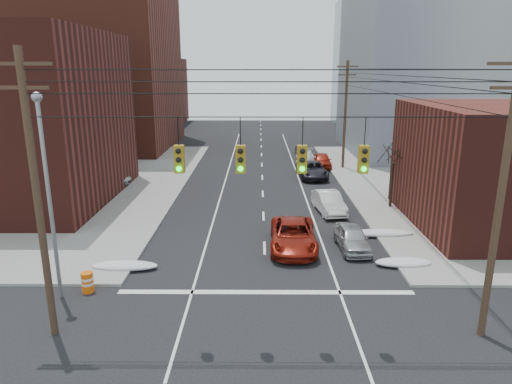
{
  "coord_description": "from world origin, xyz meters",
  "views": [
    {
      "loc": [
        -0.35,
        -13.06,
        10.25
      ],
      "look_at": [
        -0.51,
        13.57,
        3.0
      ],
      "focal_mm": 32.0,
      "sensor_mm": 36.0,
      "label": 1
    }
  ],
  "objects_px": {
    "red_pickup": "(293,235)",
    "lot_car_b": "(101,177)",
    "parked_car_d": "(306,158)",
    "lot_car_c": "(59,190)",
    "parked_car_e": "(322,160)",
    "construction_barrel": "(87,282)",
    "lot_car_d": "(82,177)",
    "parked_car_a": "(352,238)",
    "lot_car_a": "(76,186)",
    "parked_car_b": "(329,202)",
    "parked_car_c": "(312,170)",
    "parked_car_f": "(303,152)"
  },
  "relations": [
    {
      "from": "parked_car_b",
      "to": "construction_barrel",
      "type": "height_order",
      "value": "parked_car_b"
    },
    {
      "from": "parked_car_a",
      "to": "parked_car_d",
      "type": "distance_m",
      "value": 24.06
    },
    {
      "from": "parked_car_d",
      "to": "lot_car_a",
      "type": "bearing_deg",
      "value": -143.21
    },
    {
      "from": "lot_car_a",
      "to": "parked_car_a",
      "type": "bearing_deg",
      "value": -112.26
    },
    {
      "from": "parked_car_b",
      "to": "parked_car_d",
      "type": "distance_m",
      "value": 16.96
    },
    {
      "from": "parked_car_b",
      "to": "lot_car_b",
      "type": "xyz_separation_m",
      "value": [
        -19.18,
        7.41,
        0.16
      ]
    },
    {
      "from": "construction_barrel",
      "to": "lot_car_b",
      "type": "bearing_deg",
      "value": 106.67
    },
    {
      "from": "parked_car_e",
      "to": "lot_car_d",
      "type": "height_order",
      "value": "parked_car_e"
    },
    {
      "from": "parked_car_e",
      "to": "construction_barrel",
      "type": "bearing_deg",
      "value": -115.83
    },
    {
      "from": "parked_car_d",
      "to": "parked_car_b",
      "type": "bearing_deg",
      "value": -85.76
    },
    {
      "from": "construction_barrel",
      "to": "lot_car_d",
      "type": "bearing_deg",
      "value": 111.22
    },
    {
      "from": "construction_barrel",
      "to": "parked_car_b",
      "type": "bearing_deg",
      "value": 43.33
    },
    {
      "from": "red_pickup",
      "to": "parked_car_b",
      "type": "xyz_separation_m",
      "value": [
        3.12,
        6.96,
        -0.03
      ]
    },
    {
      "from": "parked_car_c",
      "to": "parked_car_f",
      "type": "bearing_deg",
      "value": 85.44
    },
    {
      "from": "parked_car_e",
      "to": "red_pickup",
      "type": "bearing_deg",
      "value": -99.83
    },
    {
      "from": "lot_car_b",
      "to": "red_pickup",
      "type": "bearing_deg",
      "value": -109.37
    },
    {
      "from": "parked_car_c",
      "to": "parked_car_f",
      "type": "xyz_separation_m",
      "value": [
        0.17,
        10.74,
        -0.14
      ]
    },
    {
      "from": "lot_car_d",
      "to": "construction_barrel",
      "type": "height_order",
      "value": "lot_car_d"
    },
    {
      "from": "parked_car_b",
      "to": "lot_car_d",
      "type": "distance_m",
      "value": 22.41
    },
    {
      "from": "parked_car_d",
      "to": "parked_car_f",
      "type": "height_order",
      "value": "parked_car_d"
    },
    {
      "from": "parked_car_f",
      "to": "construction_barrel",
      "type": "xyz_separation_m",
      "value": [
        -13.39,
        -34.19,
        -0.12
      ]
    },
    {
      "from": "parked_car_a",
      "to": "parked_car_e",
      "type": "height_order",
      "value": "parked_car_e"
    },
    {
      "from": "lot_car_a",
      "to": "parked_car_b",
      "type": "bearing_deg",
      "value": -95.07
    },
    {
      "from": "parked_car_d",
      "to": "lot_car_c",
      "type": "height_order",
      "value": "parked_car_d"
    },
    {
      "from": "lot_car_a",
      "to": "construction_barrel",
      "type": "xyz_separation_m",
      "value": [
        6.92,
        -16.58,
        -0.41
      ]
    },
    {
      "from": "red_pickup",
      "to": "parked_car_f",
      "type": "height_order",
      "value": "red_pickup"
    },
    {
      "from": "parked_car_a",
      "to": "parked_car_c",
      "type": "distance_m",
      "value": 18.07
    },
    {
      "from": "parked_car_d",
      "to": "parked_car_e",
      "type": "distance_m",
      "value": 2.06
    },
    {
      "from": "lot_car_c",
      "to": "parked_car_e",
      "type": "bearing_deg",
      "value": -76.35
    },
    {
      "from": "parked_car_c",
      "to": "lot_car_b",
      "type": "bearing_deg",
      "value": -173.12
    },
    {
      "from": "parked_car_d",
      "to": "lot_car_a",
      "type": "height_order",
      "value": "lot_car_a"
    },
    {
      "from": "red_pickup",
      "to": "lot_car_b",
      "type": "xyz_separation_m",
      "value": [
        -16.06,
        14.37,
        0.12
      ]
    },
    {
      "from": "parked_car_a",
      "to": "lot_car_b",
      "type": "distance_m",
      "value": 24.29
    },
    {
      "from": "lot_car_b",
      "to": "construction_barrel",
      "type": "xyz_separation_m",
      "value": [
        5.95,
        -19.89,
        -0.41
      ]
    },
    {
      "from": "parked_car_e",
      "to": "lot_car_a",
      "type": "relative_size",
      "value": 0.95
    },
    {
      "from": "lot_car_a",
      "to": "lot_car_b",
      "type": "height_order",
      "value": "lot_car_a"
    },
    {
      "from": "parked_car_a",
      "to": "lot_car_a",
      "type": "bearing_deg",
      "value": 148.89
    },
    {
      "from": "parked_car_a",
      "to": "parked_car_f",
      "type": "bearing_deg",
      "value": 87.86
    },
    {
      "from": "parked_car_d",
      "to": "lot_car_d",
      "type": "height_order",
      "value": "parked_car_d"
    },
    {
      "from": "red_pickup",
      "to": "lot_car_d",
      "type": "distance_m",
      "value": 23.15
    },
    {
      "from": "parked_car_a",
      "to": "parked_car_c",
      "type": "height_order",
      "value": "parked_car_c"
    },
    {
      "from": "parked_car_a",
      "to": "parked_car_c",
      "type": "relative_size",
      "value": 0.74
    },
    {
      "from": "red_pickup",
      "to": "parked_car_e",
      "type": "height_order",
      "value": "red_pickup"
    },
    {
      "from": "parked_car_c",
      "to": "parked_car_d",
      "type": "distance_m",
      "value": 5.98
    },
    {
      "from": "parked_car_c",
      "to": "construction_barrel",
      "type": "xyz_separation_m",
      "value": [
        -13.22,
        -23.45,
        -0.26
      ]
    },
    {
      "from": "parked_car_c",
      "to": "lot_car_b",
      "type": "height_order",
      "value": "lot_car_b"
    },
    {
      "from": "parked_car_b",
      "to": "construction_barrel",
      "type": "relative_size",
      "value": 4.67
    },
    {
      "from": "parked_car_d",
      "to": "lot_car_c",
      "type": "bearing_deg",
      "value": -143.26
    },
    {
      "from": "red_pickup",
      "to": "parked_car_c",
      "type": "bearing_deg",
      "value": 81.98
    },
    {
      "from": "parked_car_b",
      "to": "lot_car_d",
      "type": "xyz_separation_m",
      "value": [
        -21.05,
        7.68,
        0.03
      ]
    }
  ]
}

